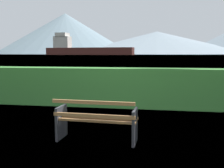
{
  "coord_description": "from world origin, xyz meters",
  "views": [
    {
      "loc": [
        1.16,
        -5.0,
        1.75
      ],
      "look_at": [
        0.0,
        1.76,
        0.94
      ],
      "focal_mm": 42.04,
      "sensor_mm": 36.0,
      "label": 1
    }
  ],
  "objects": [
    {
      "name": "hedge_row",
      "position": [
        0.0,
        3.52,
        0.63
      ],
      "size": [
        10.11,
        0.84,
        1.26
      ],
      "primitive_type": "cube",
      "color": "#387A33",
      "rests_on": "ground_plane"
    },
    {
      "name": "park_bench",
      "position": [
        -0.0,
        -0.06,
        0.42
      ],
      "size": [
        1.63,
        0.64,
        0.87
      ],
      "color": "olive",
      "rests_on": "ground_plane"
    },
    {
      "name": "cargo_ship_large",
      "position": [
        -80.02,
        275.37,
        6.82
      ],
      "size": [
        99.75,
        24.97,
        24.39
      ],
      "color": "#471E19",
      "rests_on": "water_surface"
    },
    {
      "name": "distant_hills",
      "position": [
        51.98,
        564.23,
        38.73
      ],
      "size": [
        744.88,
        391.13,
        89.76
      ],
      "color": "slate",
      "rests_on": "ground_plane"
    },
    {
      "name": "ground_plane",
      "position": [
        0.0,
        0.0,
        0.0
      ],
      "size": [
        1400.0,
        1400.0,
        0.0
      ],
      "primitive_type": "plane",
      "color": "#567A38"
    },
    {
      "name": "water_surface",
      "position": [
        0.0,
        306.12,
        0.0
      ],
      "size": [
        620.0,
        620.0,
        0.0
      ],
      "primitive_type": "plane",
      "color": "#6B8EA3",
      "rests_on": "ground_plane"
    }
  ]
}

